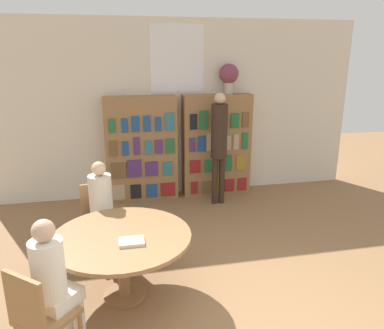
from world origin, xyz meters
The scene contains 11 objects.
wall_back centered at (0.00, 4.02, 1.51)m, with size 6.40×0.07×3.00m.
bookshelf_left centered at (-0.66, 3.83, 0.88)m, with size 1.19×0.34×1.77m.
bookshelf_right centered at (0.66, 3.83, 0.88)m, with size 1.19×0.34×1.77m.
flower_vase centered at (0.85, 3.83, 2.08)m, with size 0.33×0.33×0.50m.
reading_table centered at (-1.08, 1.08, 0.61)m, with size 1.40×1.40×0.70m.
chair_near_camera centered at (-1.75, 0.29, 0.50)m, with size 0.56×0.56×0.89m.
chair_left_side centered at (-1.33, 2.09, 0.50)m, with size 0.48×0.48×0.89m.
seated_reader_left centered at (-1.29, 1.91, 0.70)m, with size 0.34×0.40×1.23m.
seated_reader_right centered at (-1.64, 0.43, 0.70)m, with size 0.41×0.41×1.24m.
librarian_standing centered at (0.56, 3.33, 1.12)m, with size 0.26×0.53×1.85m.
open_book_on_table centered at (-0.99, 0.89, 0.72)m, with size 0.24×0.18×0.03m.
Camera 1 is at (-1.09, -2.36, 2.44)m, focal length 35.00 mm.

